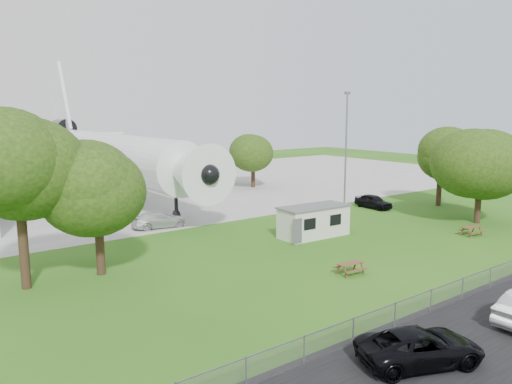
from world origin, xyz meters
TOP-DOWN VIEW (x-y plane):
  - ground at (0.00, 0.00)m, footprint 160.00×160.00m
  - concrete_apron at (0.00, 38.00)m, footprint 120.00×46.00m
  - airliner at (-2.00, 35.86)m, footprint 46.36×47.73m
  - site_cabin at (4.33, 6.02)m, footprint 6.81×3.01m
  - picnic_west at (-0.62, -2.62)m, footprint 1.91×1.63m
  - picnic_east at (15.27, -1.89)m, footprint 1.97×1.70m
  - fence at (0.00, -9.50)m, footprint 58.00×0.04m
  - lamp_mast at (8.20, 6.20)m, footprint 0.16×0.16m
  - tree_west_big at (-18.08, 7.30)m, footprint 7.59×7.59m
  - tree_west_small at (-13.58, 7.14)m, footprint 7.28×7.28m
  - tree_east_front at (20.20, 0.38)m, footprint 7.95×7.95m
  - tree_east_back at (24.99, 7.61)m, footprint 6.58×6.58m
  - tree_far_apron at (16.52, 30.89)m, footprint 6.13×6.13m
  - car_west_estate at (-7.07, -12.37)m, footprint 5.90×4.35m
  - car_ne_hatch at (18.04, 11.05)m, footprint 1.83×4.39m
  - car_apron_van at (-4.67, 16.76)m, footprint 5.22×2.68m

SIDE VIEW (x-z plane):
  - ground at x=0.00m, z-range 0.00..0.00m
  - picnic_west at x=-0.62m, z-range -0.38..0.38m
  - picnic_east at x=15.27m, z-range -0.38..0.38m
  - fence at x=0.00m, z-range -0.65..0.65m
  - concrete_apron at x=0.00m, z-range 0.00..0.03m
  - car_apron_van at x=-4.67m, z-range 0.00..1.45m
  - car_ne_hatch at x=18.04m, z-range 0.00..1.49m
  - car_west_estate at x=-7.07m, z-range 0.00..1.49m
  - site_cabin at x=4.33m, z-range 0.00..2.62m
  - tree_far_apron at x=16.52m, z-range 0.74..8.37m
  - airliner at x=-2.00m, z-range -3.57..14.11m
  - tree_east_front at x=20.20m, z-range 0.71..10.11m
  - tree_east_back at x=24.99m, z-range 1.21..10.25m
  - tree_west_small at x=-13.58m, z-range 1.04..10.44m
  - lamp_mast at x=8.20m, z-range 0.00..12.00m
  - tree_west_big at x=-18.08m, z-range 1.85..13.17m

